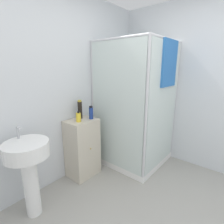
# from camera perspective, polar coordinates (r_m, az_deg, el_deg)

# --- Properties ---
(wall_back) EXTENTS (6.40, 0.06, 2.50)m
(wall_back) POSITION_cam_1_polar(r_m,az_deg,el_deg) (2.32, -20.11, 6.36)
(wall_back) COLOR silver
(wall_back) RESTS_ON ground_plane
(shower_enclosure) EXTENTS (0.97, 1.00, 1.91)m
(shower_enclosure) POSITION_cam_1_polar(r_m,az_deg,el_deg) (2.86, 7.96, -6.89)
(shower_enclosure) COLOR white
(shower_enclosure) RESTS_ON ground_plane
(vanity_cabinet) EXTENTS (0.42, 0.34, 0.84)m
(vanity_cabinet) POSITION_cam_1_polar(r_m,az_deg,el_deg) (2.59, -9.62, -11.46)
(vanity_cabinet) COLOR beige
(vanity_cabinet) RESTS_ON ground_plane
(sink) EXTENTS (0.44, 0.44, 0.96)m
(sink) POSITION_cam_1_polar(r_m,az_deg,el_deg) (2.01, -25.69, -14.75)
(sink) COLOR white
(sink) RESTS_ON ground_plane
(soap_dispenser) EXTENTS (0.06, 0.07, 0.15)m
(soap_dispenser) POSITION_cam_1_polar(r_m,az_deg,el_deg) (2.35, -10.89, -1.68)
(soap_dispenser) COLOR yellow
(soap_dispenser) RESTS_ON vanity_cabinet
(shampoo_bottle_tall_black) EXTENTS (0.06, 0.06, 0.26)m
(shampoo_bottle_tall_black) POSITION_cam_1_polar(r_m,az_deg,el_deg) (2.48, -10.42, 0.80)
(shampoo_bottle_tall_black) COLOR black
(shampoo_bottle_tall_black) RESTS_ON vanity_cabinet
(shampoo_bottle_blue) EXTENTS (0.06, 0.06, 0.19)m
(shampoo_bottle_blue) POSITION_cam_1_polar(r_m,az_deg,el_deg) (2.44, -6.86, -0.23)
(shampoo_bottle_blue) COLOR navy
(shampoo_bottle_blue) RESTS_ON vanity_cabinet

